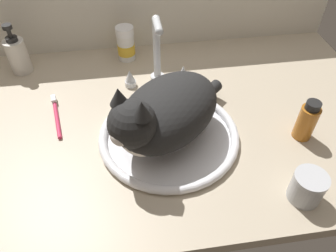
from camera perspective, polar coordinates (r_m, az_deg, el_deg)
The scene contains 10 objects.
countertop at distance 84.07cm, azimuth -0.59°, elevation 0.88°, with size 119.38×71.19×3.00cm, color #B7A88E.
backsplash_wall at distance 106.63cm, azimuth -3.57°, elevation 20.32°, with size 119.38×2.40×31.26cm, color silver.
sink_basin at distance 77.22cm, azimuth 0.00°, elevation -1.63°, with size 33.67×33.67×2.06cm.
faucet at distance 89.07cm, azimuth -2.04°, elevation 11.36°, with size 18.41×9.09×20.74cm.
cat at distance 70.28cm, azimuth -0.99°, elevation 2.18°, with size 32.71×31.69×18.27cm.
soap_pump_bottle at distance 105.36cm, azimuth -25.12°, elevation 11.34°, with size 5.83×5.83×15.03cm.
pill_bottle at distance 102.69cm, azimuth -7.49°, elevation 14.16°, with size 5.47×5.47×10.69cm.
amber_bottle at distance 81.54cm, azimuth 23.42°, elevation 0.82°, with size 4.45×4.45×10.59cm.
metal_jar at distance 70.52cm, azimuth 23.51°, elevation -9.93°, with size 6.74×6.74×6.73cm.
toothbrush at distance 87.46cm, azimuth -19.22°, elevation 1.83°, with size 4.10×15.79×1.70cm.
Camera 1 is at (-7.93, -59.81, 60.05)cm, focal length 34.33 mm.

